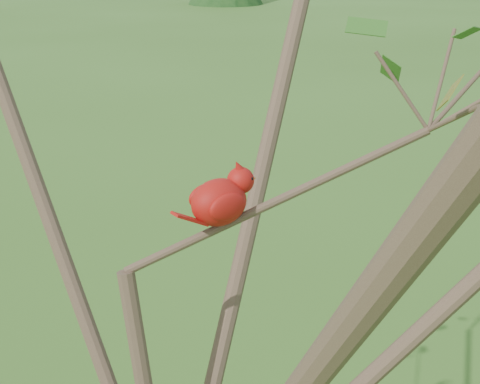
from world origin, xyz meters
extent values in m
ellipsoid|color=#9D110D|center=(0.13, 0.08, 2.08)|extent=(0.14, 0.12, 0.09)
sphere|color=#9D110D|center=(0.18, 0.10, 2.11)|extent=(0.07, 0.07, 0.05)
cone|color=#9D110D|center=(0.18, 0.10, 2.14)|extent=(0.05, 0.04, 0.04)
cone|color=#D85914|center=(0.21, 0.11, 2.11)|extent=(0.03, 0.03, 0.02)
ellipsoid|color=black|center=(0.20, 0.11, 2.11)|extent=(0.02, 0.03, 0.03)
cube|color=#9D110D|center=(0.07, 0.06, 2.06)|extent=(0.07, 0.05, 0.04)
ellipsoid|color=#9D110D|center=(0.12, 0.12, 2.08)|extent=(0.09, 0.05, 0.05)
ellipsoid|color=#9D110D|center=(0.14, 0.05, 2.08)|extent=(0.09, 0.05, 0.05)
camera|label=1|loc=(-0.15, -1.07, 2.54)|focal=50.00mm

